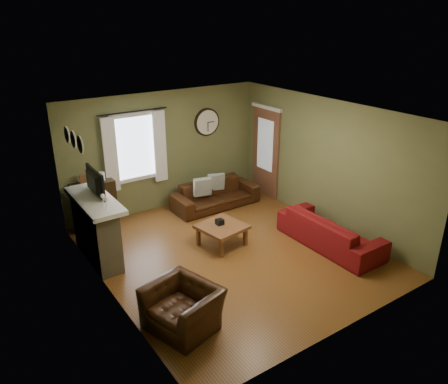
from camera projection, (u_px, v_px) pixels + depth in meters
floor at (232, 252)px, 8.08m from camera, size 4.60×5.20×0.00m
ceiling at (233, 113)px, 7.09m from camera, size 4.60×5.20×0.00m
wall_left at (104, 220)px, 6.39m from camera, size 0.00×5.20×2.60m
wall_right at (326, 163)px, 8.77m from camera, size 0.00×5.20×2.60m
wall_back at (164, 151)px, 9.57m from camera, size 4.60×0.00×2.60m
wall_front at (349, 250)px, 5.59m from camera, size 4.60×0.00×2.60m
fireplace at (97, 232)px, 7.66m from camera, size 0.40×1.40×1.10m
firebox at (108, 241)px, 7.85m from camera, size 0.04×0.60×0.55m
mantel at (94, 200)px, 7.45m from camera, size 0.58×1.60×0.08m
tv at (91, 186)px, 7.49m from camera, size 0.08×0.60×0.35m
tv_screen at (95, 182)px, 7.51m from camera, size 0.02×0.62×0.36m
medallion_left at (80, 144)px, 6.65m from camera, size 0.28×0.28×0.03m
medallion_mid at (73, 139)px, 6.92m from camera, size 0.28×0.28×0.03m
medallion_right at (67, 135)px, 7.18m from camera, size 0.28×0.28×0.03m
window_pane at (134, 147)px, 9.12m from camera, size 1.00×0.02×1.30m
curtain_rod at (133, 112)px, 8.75m from camera, size 0.03×0.03×1.50m
curtain_left at (111, 155)px, 8.77m from camera, size 0.28×0.04×1.55m
curtain_right at (160, 147)px, 9.34m from camera, size 0.28×0.04×1.55m
wall_clock at (207, 122)px, 9.91m from camera, size 0.64×0.06×0.64m
door at (266, 153)px, 10.27m from camera, size 0.05×0.90×2.10m
bookshelf at (95, 205)px, 8.84m from camera, size 0.84×0.36×1.00m
book at (97, 183)px, 8.73m from camera, size 0.24×0.25×0.02m
sofa_brown at (215, 194)px, 9.89m from camera, size 1.99×0.78×0.58m
pillow_left at (203, 187)px, 9.62m from camera, size 0.42×0.20×0.41m
pillow_right at (216, 182)px, 9.91m from camera, size 0.40×0.22×0.38m
sofa_red at (330, 231)px, 8.21m from camera, size 0.82×2.11×0.62m
armchair at (183, 308)px, 6.07m from camera, size 1.08×1.16×0.63m
coffee_table at (222, 235)px, 8.25m from camera, size 0.91×0.91×0.42m
tissue_box at (220, 225)px, 8.22m from camera, size 0.13×0.13×0.10m
wine_glass_a at (106, 203)px, 6.98m from camera, size 0.08×0.08×0.22m
wine_glass_b at (103, 200)px, 7.09m from camera, size 0.08×0.08×0.22m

